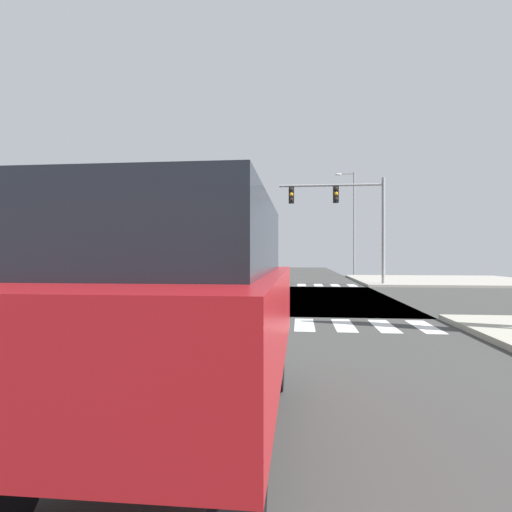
{
  "coord_description": "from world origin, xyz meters",
  "views": [
    {
      "loc": [
        3.13,
        -18.17,
        1.79
      ],
      "look_at": [
        0.14,
        10.52,
        1.75
      ],
      "focal_mm": 29.39,
      "sensor_mm": 36.0,
      "label": 1
    }
  ],
  "objects": [
    {
      "name": "suv_leading_1",
      "position": [
        2.0,
        -14.17,
        1.39
      ],
      "size": [
        1.96,
        4.6,
        2.34
      ],
      "color": "black",
      "rests_on": "ground"
    },
    {
      "name": "crosswalk_near",
      "position": [
        -0.25,
        -7.3,
        0.0
      ],
      "size": [
        13.5,
        2.0,
        0.01
      ],
      "color": "silver",
      "rests_on": "ground"
    },
    {
      "name": "ground",
      "position": [
        0.0,
        0.0,
        -0.03
      ],
      "size": [
        90.0,
        90.0,
        0.05
      ],
      "color": "#3A3A38"
    },
    {
      "name": "street_lamp",
      "position": [
        7.76,
        19.85,
        5.41
      ],
      "size": [
        1.78,
        0.32,
        9.2
      ],
      "color": "gray",
      "rests_on": "ground"
    },
    {
      "name": "sidewalk_corner_nw",
      "position": [
        -13.0,
        12.0,
        0.07
      ],
      "size": [
        12.0,
        12.0,
        0.14
      ],
      "color": "#A3998F",
      "rests_on": "ground"
    },
    {
      "name": "bank_building",
      "position": [
        -18.81,
        12.51,
        2.37
      ],
      "size": [
        12.18,
        7.59,
        4.72
      ],
      "color": "gray",
      "rests_on": "ground"
    },
    {
      "name": "sidewalk_corner_ne",
      "position": [
        13.0,
        12.0,
        0.07
      ],
      "size": [
        12.0,
        12.0,
        0.14
      ],
      "color": "#A09B91",
      "rests_on": "ground"
    },
    {
      "name": "traffic_signal_mast",
      "position": [
        5.65,
        7.2,
        4.72
      ],
      "size": [
        6.26,
        0.55,
        6.4
      ],
      "color": "gray",
      "rests_on": "ground"
    },
    {
      "name": "crosswalk_far",
      "position": [
        -0.25,
        7.3,
        0.0
      ],
      "size": [
        13.5,
        2.0,
        0.01
      ],
      "color": "silver",
      "rests_on": "ground"
    },
    {
      "name": "sedan_trailing_3",
      "position": [
        -2.0,
        38.72,
        1.12
      ],
      "size": [
        1.8,
        4.3,
        1.88
      ],
      "rotation": [
        0.0,
        0.0,
        3.14
      ],
      "color": "black",
      "rests_on": "ground"
    },
    {
      "name": "pickup_farside_1",
      "position": [
        -5.0,
        12.53,
        1.29
      ],
      "size": [
        2.0,
        5.1,
        2.35
      ],
      "rotation": [
        0.0,
        0.0,
        3.14
      ],
      "color": "black",
      "rests_on": "ground"
    }
  ]
}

